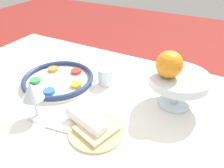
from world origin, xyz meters
TOP-DOWN VIEW (x-y plane):
  - dining_table at (0.00, 0.00)m, footprint 1.34×0.87m
  - seder_plate at (-0.14, 0.06)m, footprint 0.30×0.30m
  - wine_glass at (-0.07, -0.14)m, footprint 0.07×0.07m
  - fruit_stand at (0.33, 0.14)m, footprint 0.21×0.21m
  - orange_fruit at (0.30, 0.11)m, footprint 0.09×0.09m
  - bread_plate at (0.15, -0.11)m, footprint 0.18×0.18m
  - napkin_roll at (0.11, -0.11)m, footprint 0.16×0.09m
  - cup_near at (0.04, 0.14)m, footprint 0.06×0.06m
  - spoon at (0.09, -0.15)m, footprint 0.18×0.05m

SIDE VIEW (x-z plane):
  - dining_table at x=0.00m, z-range 0.00..0.72m
  - spoon at x=0.09m, z-range 0.72..0.73m
  - bread_plate at x=0.15m, z-range 0.72..0.74m
  - seder_plate at x=-0.14m, z-range 0.72..0.75m
  - napkin_roll at x=0.11m, z-range 0.72..0.77m
  - cup_near at x=0.04m, z-range 0.72..0.80m
  - wine_glass at x=-0.07m, z-range 0.75..0.89m
  - fruit_stand at x=0.33m, z-range 0.76..0.89m
  - orange_fruit at x=0.30m, z-range 0.85..0.94m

